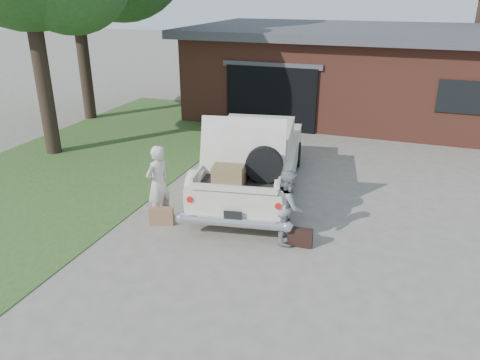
% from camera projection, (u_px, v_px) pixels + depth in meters
% --- Properties ---
extents(ground, '(90.00, 90.00, 0.00)m').
position_uv_depth(ground, '(230.00, 242.00, 9.20)').
color(ground, gray).
rests_on(ground, ground).
extents(grass_strip, '(6.00, 16.00, 0.02)m').
position_uv_depth(grass_strip, '(89.00, 161.00, 13.53)').
color(grass_strip, '#2D4C1E').
rests_on(grass_strip, ground).
extents(house, '(12.80, 7.80, 3.30)m').
position_uv_depth(house, '(357.00, 71.00, 18.26)').
color(house, brown).
rests_on(house, ground).
extents(sedan, '(2.95, 5.69, 2.20)m').
position_uv_depth(sedan, '(254.00, 159.00, 11.34)').
color(sedan, silver).
rests_on(sedan, ground).
extents(woman_left, '(0.56, 0.70, 1.67)m').
position_uv_depth(woman_left, '(158.00, 184.00, 9.82)').
color(woman_left, beige).
rests_on(woman_left, ground).
extents(woman_right, '(0.72, 0.84, 1.47)m').
position_uv_depth(woman_right, '(289.00, 206.00, 9.03)').
color(woman_right, gray).
rests_on(woman_right, ground).
extents(suitcase_left, '(0.53, 0.31, 0.39)m').
position_uv_depth(suitcase_left, '(162.00, 216.00, 9.84)').
color(suitcase_left, '#95684B').
rests_on(suitcase_left, ground).
extents(suitcase_right, '(0.49, 0.18, 0.37)m').
position_uv_depth(suitcase_right, '(300.00, 237.00, 9.02)').
color(suitcase_right, black).
rests_on(suitcase_right, ground).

